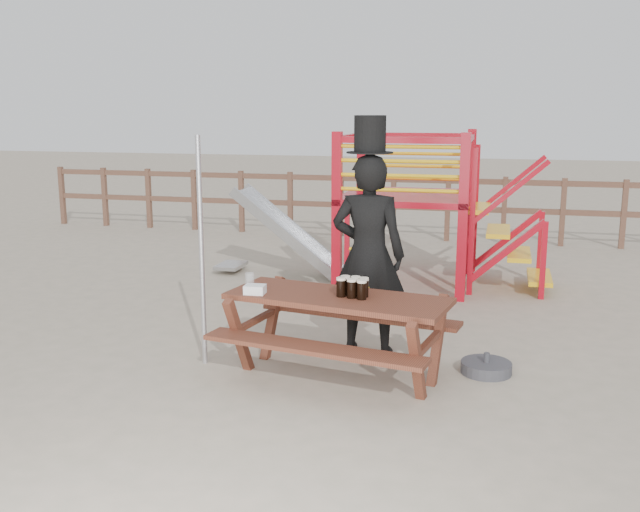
{
  "coord_description": "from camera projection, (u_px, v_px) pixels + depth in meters",
  "views": [
    {
      "loc": [
        1.46,
        -6.07,
        2.37
      ],
      "look_at": [
        -0.31,
        0.8,
        0.91
      ],
      "focal_mm": 40.0,
      "sensor_mm": 36.0,
      "label": 1
    }
  ],
  "objects": [
    {
      "name": "picnic_table",
      "position": [
        338.0,
        326.0,
        6.35
      ],
      "size": [
        2.16,
        1.66,
        0.76
      ],
      "rotation": [
        0.0,
        0.0,
        -0.17
      ],
      "color": "brown",
      "rests_on": "ground"
    },
    {
      "name": "parasol_base",
      "position": [
        486.0,
        367.0,
        6.52
      ],
      "size": [
        0.46,
        0.46,
        0.2
      ],
      "color": "#38383D",
      "rests_on": "ground"
    },
    {
      "name": "paper_bag",
      "position": [
        255.0,
        289.0,
        6.35
      ],
      "size": [
        0.19,
        0.15,
        0.08
      ],
      "primitive_type": "cube",
      "rotation": [
        0.0,
        0.0,
        0.07
      ],
      "color": "white",
      "rests_on": "picnic_table"
    },
    {
      "name": "metal_pole",
      "position": [
        201.0,
        253.0,
        6.58
      ],
      "size": [
        0.05,
        0.05,
        2.15
      ],
      "primitive_type": "cylinder",
      "color": "#B2B2B7",
      "rests_on": "ground"
    },
    {
      "name": "ground",
      "position": [
        331.0,
        371.0,
        6.59
      ],
      "size": [
        60.0,
        60.0,
        0.0
      ],
      "primitive_type": "plane",
      "color": "tan",
      "rests_on": "ground"
    },
    {
      "name": "stout_pints",
      "position": [
        353.0,
        287.0,
        6.24
      ],
      "size": [
        0.28,
        0.2,
        0.17
      ],
      "color": "black",
      "rests_on": "picnic_table"
    },
    {
      "name": "man_with_hat",
      "position": [
        368.0,
        249.0,
        6.92
      ],
      "size": [
        0.72,
        0.48,
        2.32
      ],
      "rotation": [
        0.0,
        0.0,
        3.14
      ],
      "color": "black",
      "rests_on": "ground"
    },
    {
      "name": "empty_glasses",
      "position": [
        250.0,
        282.0,
        6.52
      ],
      "size": [
        0.08,
        0.08,
        0.15
      ],
      "color": "silver",
      "rests_on": "picnic_table"
    },
    {
      "name": "back_fence",
      "position": [
        420.0,
        200.0,
        13.08
      ],
      "size": [
        15.09,
        0.09,
        1.2
      ],
      "color": "brown",
      "rests_on": "ground"
    },
    {
      "name": "playground_fort",
      "position": [
        401.0,
        206.0,
        9.74
      ],
      "size": [
        4.71,
        1.84,
        2.1
      ],
      "color": "#AD0B19",
      "rests_on": "ground"
    }
  ]
}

